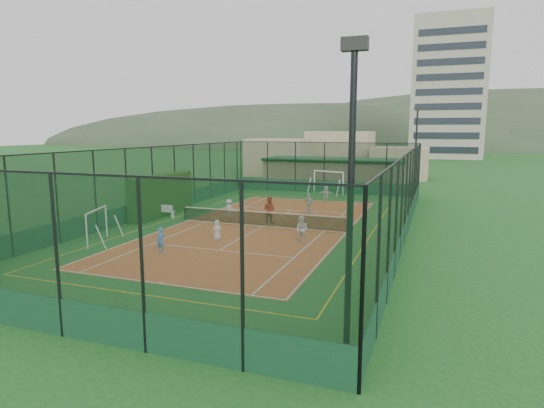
{
  "coord_description": "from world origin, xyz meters",
  "views": [
    {
      "loc": [
        10.44,
        -27.07,
        6.23
      ],
      "look_at": [
        0.0,
        1.77,
        1.2
      ],
      "focal_mm": 30.0,
      "sensor_mm": 36.0,
      "label": 1
    }
  ],
  "objects_px": {
    "child_far_right": "(309,204)",
    "floodlight_se": "(350,220)",
    "child_near_left": "(217,230)",
    "child_far_left": "(229,209)",
    "floodlight_ne": "(415,153)",
    "futsal_goal_near": "(97,226)",
    "child_near_mid": "(161,240)",
    "white_bench": "(163,211)",
    "coach": "(269,210)",
    "child_far_back": "(326,194)",
    "apartment_tower": "(448,89)",
    "clubhouse": "(335,173)",
    "futsal_goal_far": "(328,183)",
    "child_near_right": "(302,229)"
  },
  "relations": [
    {
      "from": "floodlight_se",
      "to": "child_far_back",
      "type": "relative_size",
      "value": 5.79
    },
    {
      "from": "white_bench",
      "to": "floodlight_ne",
      "type": "bearing_deg",
      "value": 40.34
    },
    {
      "from": "floodlight_ne",
      "to": "white_bench",
      "type": "distance_m",
      "value": 23.38
    },
    {
      "from": "apartment_tower",
      "to": "child_far_back",
      "type": "bearing_deg",
      "value": -98.39
    },
    {
      "from": "white_bench",
      "to": "child_far_left",
      "type": "distance_m",
      "value": 4.79
    },
    {
      "from": "child_far_left",
      "to": "child_far_back",
      "type": "bearing_deg",
      "value": -121.25
    },
    {
      "from": "futsal_goal_far",
      "to": "child_near_left",
      "type": "xyz_separation_m",
      "value": [
        -1.71,
        -20.65,
        -0.51
      ]
    },
    {
      "from": "child_near_left",
      "to": "child_far_right",
      "type": "distance_m",
      "value": 10.14
    },
    {
      "from": "child_near_left",
      "to": "child_far_left",
      "type": "distance_m",
      "value": 6.5
    },
    {
      "from": "apartment_tower",
      "to": "futsal_goal_far",
      "type": "xyz_separation_m",
      "value": [
        -11.38,
        -65.76,
        -13.9
      ]
    },
    {
      "from": "child_far_left",
      "to": "child_far_right",
      "type": "height_order",
      "value": "child_far_right"
    },
    {
      "from": "clubhouse",
      "to": "child_far_back",
      "type": "relative_size",
      "value": 10.67
    },
    {
      "from": "floodlight_ne",
      "to": "child_far_left",
      "type": "relative_size",
      "value": 6.1
    },
    {
      "from": "floodlight_ne",
      "to": "child_near_left",
      "type": "distance_m",
      "value": 23.4
    },
    {
      "from": "apartment_tower",
      "to": "child_near_mid",
      "type": "height_order",
      "value": "apartment_tower"
    },
    {
      "from": "futsal_goal_far",
      "to": "white_bench",
      "type": "bearing_deg",
      "value": -98.16
    },
    {
      "from": "futsal_goal_far",
      "to": "child_far_left",
      "type": "distance_m",
      "value": 15.02
    },
    {
      "from": "white_bench",
      "to": "child_far_back",
      "type": "xyz_separation_m",
      "value": [
        9.37,
        10.88,
        0.23
      ]
    },
    {
      "from": "white_bench",
      "to": "child_far_left",
      "type": "relative_size",
      "value": 1.31
    },
    {
      "from": "white_bench",
      "to": "child_far_right",
      "type": "distance_m",
      "value": 10.72
    },
    {
      "from": "child_near_left",
      "to": "child_far_back",
      "type": "relative_size",
      "value": 0.81
    },
    {
      "from": "floodlight_se",
      "to": "futsal_goal_near",
      "type": "distance_m",
      "value": 18.62
    },
    {
      "from": "child_near_left",
      "to": "floodlight_se",
      "type": "bearing_deg",
      "value": -84.88
    },
    {
      "from": "apartment_tower",
      "to": "coach",
      "type": "relative_size",
      "value": 16.79
    },
    {
      "from": "floodlight_se",
      "to": "coach",
      "type": "distance_m",
      "value": 20.03
    },
    {
      "from": "white_bench",
      "to": "child_far_left",
      "type": "height_order",
      "value": "child_far_left"
    },
    {
      "from": "child_near_mid",
      "to": "child_near_left",
      "type": "bearing_deg",
      "value": 73.55
    },
    {
      "from": "floodlight_ne",
      "to": "apartment_tower",
      "type": "distance_m",
      "value": 66.39
    },
    {
      "from": "child_far_left",
      "to": "coach",
      "type": "xyz_separation_m",
      "value": [
        3.23,
        -0.53,
        0.22
      ]
    },
    {
      "from": "child_near_mid",
      "to": "coach",
      "type": "height_order",
      "value": "coach"
    },
    {
      "from": "child_far_left",
      "to": "child_far_back",
      "type": "distance_m",
      "value": 10.63
    },
    {
      "from": "child_near_right",
      "to": "child_near_mid",
      "type": "bearing_deg",
      "value": -125.52
    },
    {
      "from": "child_far_back",
      "to": "futsal_goal_far",
      "type": "bearing_deg",
      "value": -94.24
    },
    {
      "from": "clubhouse",
      "to": "child_far_left",
      "type": "distance_m",
      "value": 20.54
    },
    {
      "from": "child_near_left",
      "to": "white_bench",
      "type": "bearing_deg",
      "value": 111.35
    },
    {
      "from": "child_near_left",
      "to": "coach",
      "type": "relative_size",
      "value": 0.65
    },
    {
      "from": "child_near_mid",
      "to": "child_far_back",
      "type": "distance_m",
      "value": 19.56
    },
    {
      "from": "child_near_mid",
      "to": "child_far_back",
      "type": "xyz_separation_m",
      "value": [
        4.06,
        19.13,
        0.04
      ]
    },
    {
      "from": "apartment_tower",
      "to": "futsal_goal_far",
      "type": "distance_m",
      "value": 68.17
    },
    {
      "from": "child_far_right",
      "to": "floodlight_se",
      "type": "bearing_deg",
      "value": 134.23
    },
    {
      "from": "clubhouse",
      "to": "coach",
      "type": "xyz_separation_m",
      "value": [
        0.01,
        -20.8,
        -0.67
      ]
    },
    {
      "from": "child_near_mid",
      "to": "child_far_right",
      "type": "relative_size",
      "value": 0.89
    },
    {
      "from": "child_near_mid",
      "to": "child_far_right",
      "type": "xyz_separation_m",
      "value": [
        4.17,
        13.25,
        0.08
      ]
    },
    {
      "from": "child_far_right",
      "to": "apartment_tower",
      "type": "bearing_deg",
      "value": -70.95
    },
    {
      "from": "floodlight_se",
      "to": "child_far_right",
      "type": "height_order",
      "value": "floodlight_se"
    },
    {
      "from": "futsal_goal_far",
      "to": "coach",
      "type": "relative_size",
      "value": 1.92
    },
    {
      "from": "child_far_right",
      "to": "child_far_back",
      "type": "xyz_separation_m",
      "value": [
        -0.11,
        5.87,
        -0.05
      ]
    },
    {
      "from": "floodlight_ne",
      "to": "futsal_goal_far",
      "type": "bearing_deg",
      "value": -177.43
    },
    {
      "from": "child_far_left",
      "to": "child_near_mid",
      "type": "bearing_deg",
      "value": 89.83
    },
    {
      "from": "futsal_goal_near",
      "to": "child_far_left",
      "type": "distance_m",
      "value": 9.71
    }
  ]
}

